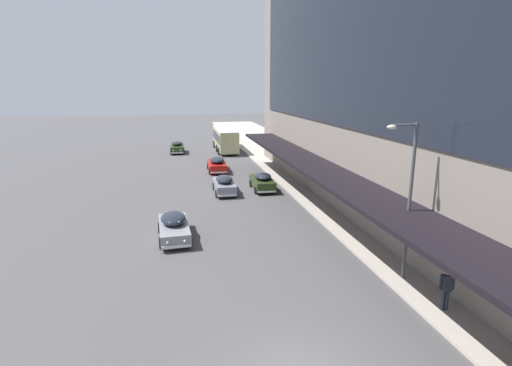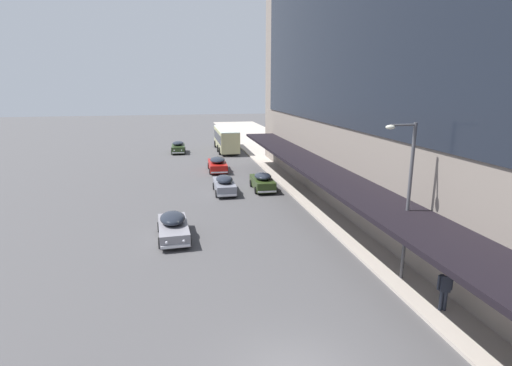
{
  "view_description": "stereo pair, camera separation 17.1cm",
  "coord_description": "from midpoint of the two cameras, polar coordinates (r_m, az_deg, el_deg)",
  "views": [
    {
      "loc": [
        -3.56,
        -10.39,
        9.16
      ],
      "look_at": [
        2.82,
        20.4,
        1.42
      ],
      "focal_mm": 28.0,
      "sensor_mm": 36.0,
      "label": 1
    },
    {
      "loc": [
        -3.39,
        -10.43,
        9.16
      ],
      "look_at": [
        2.82,
        20.4,
        1.42
      ],
      "focal_mm": 28.0,
      "sensor_mm": 36.0,
      "label": 2
    }
  ],
  "objects": [
    {
      "name": "street_lamp",
      "position": [
        19.41,
        20.87,
        -1.19
      ],
      "size": [
        1.5,
        0.28,
        7.42
      ],
      "color": "#4C4C51",
      "rests_on": "sidewalk_kerb"
    },
    {
      "name": "sedan_trailing_near",
      "position": [
        43.65,
        -5.41,
        2.7
      ],
      "size": [
        2.07,
        4.98,
        1.6
      ],
      "color": "#AF1712",
      "rests_on": "ground"
    },
    {
      "name": "sedan_lead_mid",
      "position": [
        56.47,
        -10.96,
        5.05
      ],
      "size": [
        1.99,
        4.41,
        1.6
      ],
      "color": "#293A1C",
      "rests_on": "ground"
    },
    {
      "name": "transit_bus_kerbside_front",
      "position": [
        57.28,
        -4.21,
        6.43
      ],
      "size": [
        2.81,
        10.59,
        3.19
      ],
      "color": "tan",
      "rests_on": "ground"
    },
    {
      "name": "sedan_oncoming_front",
      "position": [
        25.04,
        -11.57,
        -6.07
      ],
      "size": [
        2.03,
        4.63,
        1.55
      ],
      "color": "gray",
      "rests_on": "ground"
    },
    {
      "name": "sedan_second_mid",
      "position": [
        34.73,
        -4.41,
        -0.18
      ],
      "size": [
        1.82,
        4.52,
        1.59
      ],
      "color": "gray",
      "rests_on": "ground"
    },
    {
      "name": "sedan_lead_near",
      "position": [
        35.66,
        1.07,
        0.23
      ],
      "size": [
        1.88,
        4.35,
        1.59
      ],
      "color": "#2B3B18",
      "rests_on": "ground"
    },
    {
      "name": "pedestrian_at_kerb",
      "position": [
        18.44,
        25.59,
        -13.28
      ],
      "size": [
        0.6,
        0.33,
        1.86
      ],
      "color": "#282D3B",
      "rests_on": "sidewalk_kerb"
    }
  ]
}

